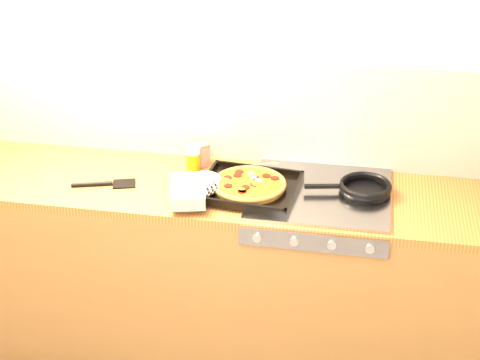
% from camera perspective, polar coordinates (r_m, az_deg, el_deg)
% --- Properties ---
extents(room_shell, '(3.20, 3.20, 3.20)m').
position_cam_1_polar(room_shell, '(3.40, -0.72, 5.50)').
color(room_shell, white).
rests_on(room_shell, ground).
extents(counter_run, '(3.20, 0.62, 0.90)m').
position_cam_1_polar(counter_run, '(3.49, -1.56, -7.01)').
color(counter_run, brown).
rests_on(counter_run, ground).
extents(stovetop, '(0.60, 0.56, 0.02)m').
position_cam_1_polar(stovetop, '(3.20, 6.25, -1.08)').
color(stovetop, gray).
rests_on(stovetop, counter_run).
extents(pizza_on_tray, '(0.56, 0.47, 0.07)m').
position_cam_1_polar(pizza_on_tray, '(3.16, -0.59, -0.47)').
color(pizza_on_tray, black).
rests_on(pizza_on_tray, stovetop).
extents(frying_pan, '(0.39, 0.27, 0.04)m').
position_cam_1_polar(frying_pan, '(3.21, 9.61, -0.59)').
color(frying_pan, black).
rests_on(frying_pan, stovetop).
extents(tomato_can, '(0.08, 0.08, 0.11)m').
position_cam_1_polar(tomato_can, '(3.42, -2.99, 2.02)').
color(tomato_can, maroon).
rests_on(tomato_can, counter_run).
extents(juice_glass, '(0.09, 0.09, 0.11)m').
position_cam_1_polar(juice_glass, '(3.38, -3.66, 1.68)').
color(juice_glass, orange).
rests_on(juice_glass, counter_run).
extents(wooden_spoon, '(0.29, 0.13, 0.02)m').
position_cam_1_polar(wooden_spoon, '(3.41, 1.21, 1.13)').
color(wooden_spoon, '#986040').
rests_on(wooden_spoon, counter_run).
extents(black_spatula, '(0.28, 0.13, 0.02)m').
position_cam_1_polar(black_spatula, '(3.31, -10.41, -0.30)').
color(black_spatula, black).
rests_on(black_spatula, counter_run).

